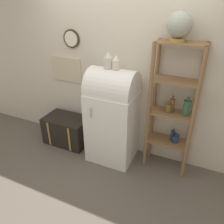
# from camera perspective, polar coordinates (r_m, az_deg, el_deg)

# --- Properties ---
(ground_plane) EXTENTS (12.00, 12.00, 0.00)m
(ground_plane) POSITION_cam_1_polar(r_m,az_deg,el_deg) (3.42, -1.72, -13.67)
(ground_plane) COLOR #60564C
(wall_back) EXTENTS (7.00, 0.09, 2.70)m
(wall_back) POSITION_cam_1_polar(r_m,az_deg,el_deg) (3.21, 2.39, 11.35)
(wall_back) COLOR beige
(wall_back) RESTS_ON ground_plane
(refrigerator) EXTENTS (0.67, 0.61, 1.43)m
(refrigerator) POSITION_cam_1_polar(r_m,az_deg,el_deg) (3.18, 0.14, -0.75)
(refrigerator) COLOR white
(refrigerator) RESTS_ON ground_plane
(suitcase_trunk) EXTENTS (0.73, 0.47, 0.48)m
(suitcase_trunk) POSITION_cam_1_polar(r_m,az_deg,el_deg) (3.84, -11.64, -4.60)
(suitcase_trunk) COLOR black
(suitcase_trunk) RESTS_ON ground_plane
(shelf_unit) EXTENTS (0.61, 0.32, 1.81)m
(shelf_unit) POSITION_cam_1_polar(r_m,az_deg,el_deg) (2.97, 15.67, 1.10)
(shelf_unit) COLOR olive
(shelf_unit) RESTS_ON ground_plane
(globe) EXTENTS (0.28, 0.28, 0.32)m
(globe) POSITION_cam_1_polar(r_m,az_deg,el_deg) (2.68, 17.19, 20.81)
(globe) COLOR #AD8942
(globe) RESTS_ON shelf_unit
(vase_left) EXTENTS (0.12, 0.12, 0.22)m
(vase_left) POSITION_cam_1_polar(r_m,az_deg,el_deg) (2.91, -0.98, 13.32)
(vase_left) COLOR beige
(vase_left) RESTS_ON refrigerator
(vase_center) EXTENTS (0.10, 0.10, 0.19)m
(vase_center) POSITION_cam_1_polar(r_m,az_deg,el_deg) (2.86, 1.07, 12.74)
(vase_center) COLOR silver
(vase_center) RESTS_ON refrigerator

